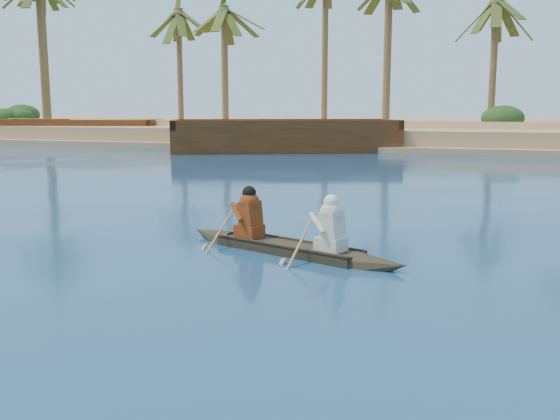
% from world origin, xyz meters
% --- Properties ---
extents(ground, '(160.00, 160.00, 0.00)m').
position_xyz_m(ground, '(0.00, 0.00, 0.00)').
color(ground, '#0C2751').
rests_on(ground, ground).
extents(sandy_embankment, '(150.00, 51.00, 1.50)m').
position_xyz_m(sandy_embankment, '(0.00, 46.89, 0.53)').
color(sandy_embankment, tan).
rests_on(sandy_embankment, ground).
extents(palm_grove, '(110.00, 14.00, 16.00)m').
position_xyz_m(palm_grove, '(0.00, 35.00, 8.00)').
color(palm_grove, '#3C4E1B').
rests_on(palm_grove, ground).
extents(shrub_cluster, '(100.00, 6.00, 2.40)m').
position_xyz_m(shrub_cluster, '(0.00, 31.50, 1.20)').
color(shrub_cluster, '#203E16').
rests_on(shrub_cluster, ground).
extents(canoe, '(4.93, 2.37, 1.38)m').
position_xyz_m(canoe, '(0.16, -4.00, 0.27)').
color(canoe, '#30291A').
rests_on(canoe, ground).
extents(barge_left, '(13.03, 7.32, 2.06)m').
position_xyz_m(barge_left, '(-26.71, 27.00, 0.72)').
color(barge_left, maroon).
rests_on(barge_left, ground).
extents(barge_mid, '(14.45, 9.65, 2.29)m').
position_xyz_m(barge_mid, '(-8.12, 22.00, 0.80)').
color(barge_mid, maroon).
rests_on(barge_mid, ground).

